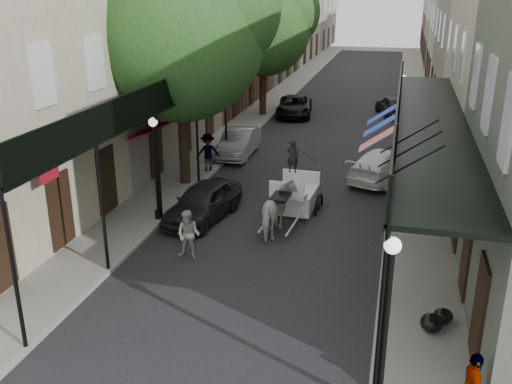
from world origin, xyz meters
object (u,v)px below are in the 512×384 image
Objects in this scene: lamppost_right_near at (386,323)px; horse at (279,210)px; tree_far at (269,23)px; car_left_near at (203,202)px; car_left_far at (294,106)px; pedestrian_sidewalk_left at (208,152)px; car_right_near at (385,165)px; pedestrian_walking at (189,235)px; carriage at (298,179)px; car_right_far at (393,106)px; tree_near at (190,28)px; lamppost_left at (156,167)px; car_left_mid at (239,143)px; lamppost_right_far at (401,110)px.

lamppost_right_near is 8.92m from horse.
tree_far is 2.16× the size of car_left_near.
tree_far reaches higher than car_left_far.
pedestrian_sidewalk_left is 0.37× the size of car_right_near.
carriage is at bearing 66.12° from pedestrian_walking.
car_left_far is at bearing -2.06° from car_right_far.
carriage is (4.70, -1.48, -5.36)m from tree_near.
tree_near reaches higher than pedestrian_sidewalk_left.
lamppost_left is 0.91× the size of car_left_mid.
horse is at bearing -1.44° from car_left_near.
tree_far is 21.39m from pedestrian_walking.
tree_far is 2.19× the size of car_right_far.
car_left_mid is 13.49m from car_right_far.
carriage is at bearing -90.00° from horse.
pedestrian_walking is 10.85m from car_right_near.
pedestrian_sidewalk_left is 7.87m from car_right_near.
car_left_far is (1.50, 18.51, -1.41)m from lamppost_left.
horse is 0.52× the size of car_left_near.
lamppost_left reaches higher than car_left_mid.
lamppost_right_far is 0.80× the size of car_right_near.
pedestrian_sidewalk_left is at bearing -104.13° from car_left_far.
car_left_near is at bearing -142.16° from carriage.
lamppost_right_far is 0.91× the size of car_left_mid.
lamppost_right_far reaches higher than car_right_near.
lamppost_right_near is 1.00× the size of lamppost_right_far.
lamppost_right_far is at bearing -51.11° from car_left_far.
lamppost_right_near is 11.46m from lamppost_left.
pedestrian_sidewalk_left is at bearing -89.79° from tree_far.
car_left_far is 1.18× the size of car_right_far.
lamppost_right_far reaches higher than car_right_far.
carriage reaches higher than pedestrian_sidewalk_left.
pedestrian_walking is 0.34× the size of car_right_near.
lamppost_right_near is 16.17m from pedestrian_sidewalk_left.
tree_near is 12.24m from lamppost_right_far.
tree_far reaches higher than lamppost_right_near.
car_left_near is (-6.70, 8.58, -1.37)m from lamppost_right_near.
car_right_far is at bearing 82.09° from car_left_near.
car_left_mid is (-3.94, 8.80, -0.19)m from horse.
pedestrian_sidewalk_left is 0.44× the size of car_right_far.
carriage is at bearing 30.38° from lamppost_left.
lamppost_right_near is at bearing -82.76° from car_left_far.
car_right_near is at bearing 41.47° from lamppost_left.
carriage is at bearing -85.82° from car_left_far.
tree_near is 6.13× the size of pedestrian_walking.
pedestrian_sidewalk_left is (-0.00, 1.65, -5.51)m from tree_near.
car_left_near is at bearing -120.39° from lamppost_right_far.
lamppost_right_far is 12.63m from horse.
pedestrian_walking is at bearing -83.80° from tree_far.
horse reaches higher than car_right_near.
car_right_far is at bearing 64.05° from tree_near.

